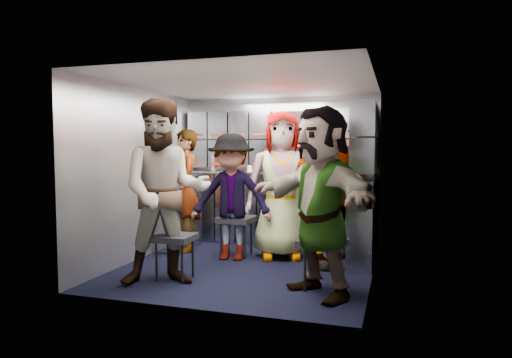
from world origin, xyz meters
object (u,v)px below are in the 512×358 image
(attendant_arc_b, at_px, (231,197))
(attendant_arc_e, at_px, (320,201))
(jump_seat_mid_right, at_px, (332,228))
(attendant_arc_a, at_px, (165,192))
(jump_seat_near_left, at_px, (175,240))
(jump_seat_mid_left, at_px, (236,221))
(jump_seat_center, at_px, (285,226))
(attendant_standing, at_px, (185,190))
(attendant_arc_d, at_px, (330,190))
(jump_seat_near_right, at_px, (323,246))
(attendant_arc_c, at_px, (281,185))

(attendant_arc_b, xyz_separation_m, attendant_arc_e, (1.26, -1.04, 0.11))
(jump_seat_mid_right, bearing_deg, attendant_arc_a, -137.72)
(jump_seat_near_left, distance_m, jump_seat_mid_left, 1.18)
(attendant_arc_e, bearing_deg, jump_seat_center, 156.85)
(jump_seat_center, bearing_deg, attendant_arc_b, -141.40)
(jump_seat_mid_left, distance_m, attendant_standing, 0.84)
(attendant_standing, height_order, attendant_arc_b, attendant_standing)
(jump_seat_near_left, xyz_separation_m, attendant_arc_d, (1.47, 0.98, 0.48))
(jump_seat_near_right, xyz_separation_m, attendant_arc_a, (-1.53, -0.30, 0.51))
(jump_seat_mid_right, distance_m, attendant_arc_e, 1.31)
(jump_seat_near_left, relative_size, attendant_standing, 0.29)
(jump_seat_center, distance_m, attendant_arc_e, 1.72)
(attendant_arc_a, bearing_deg, attendant_standing, 80.88)
(attendant_arc_c, relative_size, attendant_arc_d, 1.02)
(jump_seat_mid_left, height_order, attendant_arc_a, attendant_arc_a)
(jump_seat_center, xyz_separation_m, attendant_standing, (-1.31, -0.19, 0.44))
(jump_seat_near_right, distance_m, attendant_arc_a, 1.64)
(attendant_arc_c, bearing_deg, attendant_arc_b, -172.89)
(jump_seat_near_left, xyz_separation_m, jump_seat_near_right, (1.53, 0.12, 0.01))
(jump_seat_near_left, bearing_deg, attendant_arc_d, 33.62)
(jump_seat_near_left, distance_m, attendant_arc_e, 1.60)
(jump_seat_mid_left, xyz_separation_m, attendant_arc_d, (1.21, -0.17, 0.45))
(jump_seat_near_left, xyz_separation_m, attendant_arc_e, (1.53, -0.06, 0.47))
(jump_seat_near_right, height_order, attendant_arc_e, attendant_arc_e)
(jump_seat_near_left, relative_size, attendant_arc_d, 0.26)
(attendant_arc_c, bearing_deg, jump_seat_center, 71.54)
(attendant_arc_d, relative_size, attendant_arc_e, 1.01)
(jump_seat_mid_right, xyz_separation_m, attendant_standing, (-1.95, 0.07, 0.39))
(jump_seat_center, height_order, attendant_arc_d, attendant_arc_d)
(jump_seat_near_right, xyz_separation_m, attendant_arc_e, (0.00, -0.18, 0.46))
(jump_seat_mid_left, bearing_deg, attendant_arc_b, -90.00)
(jump_seat_mid_left, distance_m, jump_seat_center, 0.63)
(attendant_arc_a, bearing_deg, jump_seat_mid_left, 50.74)
(jump_seat_near_left, height_order, attendant_arc_e, attendant_arc_e)
(attendant_standing, bearing_deg, jump_seat_mid_right, 52.68)
(jump_seat_near_right, height_order, attendant_arc_c, attendant_arc_c)
(attendant_arc_b, xyz_separation_m, attendant_arc_d, (1.21, 0.01, 0.12))
(jump_seat_near_right, bearing_deg, attendant_arc_b, 145.89)
(jump_seat_near_left, bearing_deg, jump_seat_mid_right, 38.21)
(attendant_standing, bearing_deg, attendant_arc_b, 35.74)
(attendant_arc_a, height_order, attendant_arc_c, attendant_arc_a)
(jump_seat_center, distance_m, jump_seat_near_right, 1.48)
(attendant_arc_a, height_order, attendant_arc_d, attendant_arc_a)
(attendant_arc_c, xyz_separation_m, attendant_arc_e, (0.70, -1.30, -0.03))
(jump_seat_center, height_order, jump_seat_near_right, jump_seat_near_right)
(jump_seat_near_right, bearing_deg, attendant_arc_d, 93.79)
(attendant_arc_a, bearing_deg, attendant_arc_e, -23.48)
(attendant_arc_a, bearing_deg, attendant_arc_c, 31.82)
(jump_seat_near_right, relative_size, attendant_arc_c, 0.27)
(jump_seat_near_right, bearing_deg, attendant_arc_a, -168.98)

